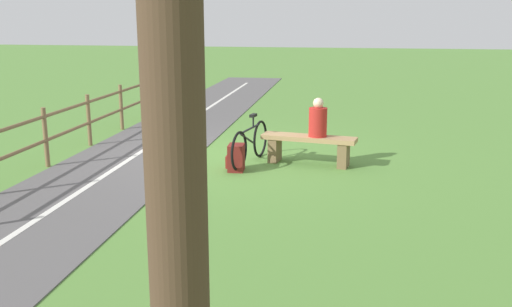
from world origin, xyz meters
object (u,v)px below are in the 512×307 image
at_px(backpack, 236,158).
at_px(tree_near_bench, 180,187).
at_px(bicycle, 250,143).
at_px(bench, 309,145).
at_px(person_seated, 318,120).

xyz_separation_m(backpack, tree_near_bench, (-1.31, 6.79, 1.58)).
height_order(bicycle, tree_near_bench, tree_near_bench).
height_order(bench, tree_near_bench, tree_near_bench).
height_order(bench, bicycle, bicycle).
distance_m(bicycle, tree_near_bench, 7.56).
height_order(bicycle, backpack, bicycle).
distance_m(bench, backpack, 1.35).
xyz_separation_m(bench, tree_near_bench, (-0.15, 7.48, 1.46)).
relative_size(bench, person_seated, 2.51).
distance_m(person_seated, bicycle, 1.26).
bearing_deg(bench, person_seated, -180.00).
bearing_deg(person_seated, bench, 0.00).
relative_size(person_seated, tree_near_bench, 0.17).
bearing_deg(person_seated, backpack, 35.41).
bearing_deg(backpack, person_seated, -153.30).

